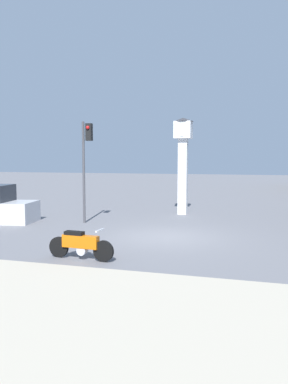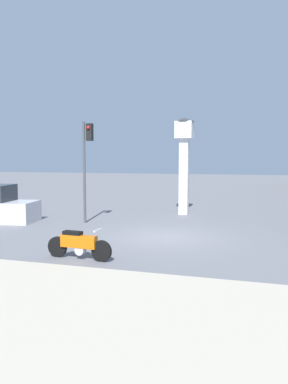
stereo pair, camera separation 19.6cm
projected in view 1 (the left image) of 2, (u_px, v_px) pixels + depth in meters
ground_plane at (165, 237)px, 14.63m from camera, size 120.00×120.00×0.00m
sidewalk_strip at (73, 318)px, 7.07m from camera, size 36.00×6.00×0.10m
motorcycle at (80, 244)px, 11.34m from camera, size 2.18×0.47×0.96m
clock_tower at (183, 152)px, 20.38m from camera, size 1.10×1.10×5.27m
traffic_light at (86, 154)px, 17.55m from camera, size 0.50×0.35×4.79m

